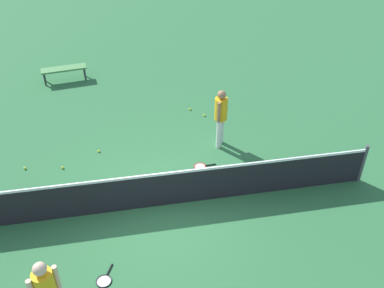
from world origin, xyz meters
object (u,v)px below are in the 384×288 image
(tennis_racket_far_player, at_px, (104,280))
(tennis_ball_by_net, at_px, (226,106))
(tennis_racket_near_player, at_px, (201,166))
(tennis_ball_baseline, at_px, (25,168))
(tennis_ball_stray_right, at_px, (204,115))
(tennis_ball_stray_left, at_px, (63,168))
(tennis_ball_near_player, at_px, (99,151))
(courtside_bench, at_px, (64,70))
(player_near_side, at_px, (221,114))
(tennis_ball_midcourt, at_px, (190,109))

(tennis_racket_far_player, height_order, tennis_ball_by_net, tennis_ball_by_net)
(tennis_racket_near_player, distance_m, tennis_ball_baseline, 4.54)
(tennis_ball_stray_right, bearing_deg, tennis_ball_stray_left, 23.72)
(tennis_ball_near_player, bearing_deg, courtside_bench, -76.18)
(tennis_ball_near_player, distance_m, courtside_bench, 4.51)
(player_near_side, height_order, tennis_ball_midcourt, player_near_side)
(tennis_ball_near_player, bearing_deg, tennis_ball_by_net, -157.17)
(tennis_racket_far_player, distance_m, tennis_ball_near_player, 4.23)
(tennis_racket_far_player, distance_m, tennis_ball_baseline, 4.29)
(tennis_ball_midcourt, xyz_separation_m, tennis_ball_stray_left, (3.74, 2.24, 0.00))
(tennis_racket_near_player, distance_m, tennis_ball_stray_left, 3.58)
(tennis_ball_baseline, bearing_deg, tennis_ball_stray_left, 170.99)
(player_near_side, height_order, tennis_racket_near_player, player_near_side)
(player_near_side, relative_size, tennis_racket_near_player, 2.89)
(tennis_racket_near_player, xyz_separation_m, courtside_bench, (3.68, -5.47, 0.40))
(tennis_ball_baseline, relative_size, tennis_ball_stray_left, 1.00)
(tennis_racket_near_player, xyz_separation_m, tennis_ball_midcourt, (-0.21, -2.80, 0.02))
(tennis_racket_far_player, distance_m, tennis_ball_stray_right, 6.31)
(tennis_ball_stray_right, bearing_deg, tennis_ball_midcourt, -49.76)
(player_near_side, height_order, tennis_racket_far_player, player_near_side)
(tennis_ball_by_net, relative_size, tennis_ball_baseline, 1.00)
(tennis_racket_near_player, relative_size, courtside_bench, 0.38)
(player_near_side, bearing_deg, tennis_ball_midcourt, -75.95)
(tennis_ball_baseline, xyz_separation_m, tennis_ball_stray_right, (-5.06, -1.65, 0.00))
(tennis_racket_far_player, height_order, courtside_bench, courtside_bench)
(tennis_racket_near_player, bearing_deg, tennis_ball_by_net, -116.04)
(player_near_side, xyz_separation_m, tennis_ball_stray_right, (0.12, -1.51, -0.98))
(tennis_ball_baseline, bearing_deg, tennis_racket_far_player, 116.85)
(tennis_ball_near_player, bearing_deg, player_near_side, 175.66)
(player_near_side, relative_size, tennis_ball_stray_left, 25.76)
(tennis_ball_stray_left, height_order, courtside_bench, courtside_bench)
(tennis_ball_near_player, relative_size, tennis_ball_midcourt, 1.00)
(tennis_ball_near_player, relative_size, tennis_ball_stray_left, 1.00)
(tennis_ball_stray_left, xyz_separation_m, courtside_bench, (0.15, -4.91, 0.38))
(tennis_ball_near_player, height_order, tennis_ball_by_net, same)
(tennis_ball_midcourt, bearing_deg, tennis_racket_near_player, 85.66)
(tennis_ball_midcourt, bearing_deg, courtside_bench, -34.49)
(player_near_side, relative_size, tennis_ball_midcourt, 25.76)
(tennis_ball_near_player, distance_m, tennis_ball_by_net, 4.30)
(tennis_racket_far_player, relative_size, courtside_bench, 0.39)
(tennis_racket_far_player, bearing_deg, tennis_ball_by_net, -123.52)
(player_near_side, xyz_separation_m, tennis_racket_near_player, (0.70, 0.86, -1.00))
(tennis_ball_baseline, bearing_deg, tennis_ball_stray_right, -161.91)
(tennis_racket_near_player, xyz_separation_m, tennis_racket_far_player, (2.55, 3.11, 0.00))
(tennis_ball_midcourt, height_order, courtside_bench, courtside_bench)
(tennis_racket_near_player, bearing_deg, player_near_side, -128.97)
(tennis_ball_near_player, bearing_deg, tennis_ball_midcourt, -149.09)
(tennis_racket_near_player, relative_size, tennis_ball_by_net, 8.93)
(tennis_racket_far_player, bearing_deg, tennis_ball_midcourt, -115.00)
(tennis_ball_stray_right, relative_size, courtside_bench, 0.04)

